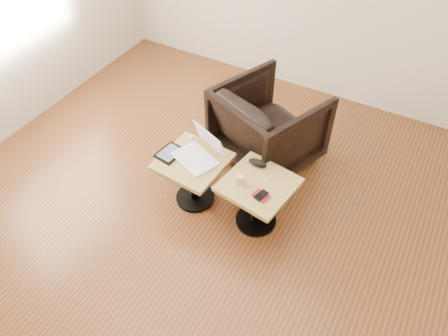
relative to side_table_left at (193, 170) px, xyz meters
The scene contains 11 objects.
room_shell 1.00m from the side_table_left, 49.30° to the right, with size 4.52×4.52×2.71m.
side_table_left is the anchor object (origin of this frame).
side_table_right 0.59m from the side_table_left, ahead, with size 0.60×0.60×0.48m.
laptop 0.18m from the side_table_left, 60.14° to the left, with size 0.45×0.44×0.25m.
tablet 0.24m from the side_table_left, behind, with size 0.21×0.25×0.02m.
charging_adapter 0.30m from the side_table_left, 126.02° to the left, with size 0.04×0.04×0.02m, color white.
glasses_case 0.55m from the side_table_left, 22.63° to the left, with size 0.16×0.07×0.05m, color black.
striped_cup 0.49m from the side_table_left, ahead, with size 0.06×0.06×0.08m, color pink.
earbuds_tangle 0.65m from the side_table_left, ahead, with size 0.07×0.05×0.01m.
phone_on_sleeve 0.68m from the side_table_left, ahead, with size 0.15×0.13×0.02m.
armchair 0.87m from the side_table_left, 68.27° to the left, with size 0.83×0.86×0.78m, color black.
Camera 1 is at (1.37, -2.00, 2.98)m, focal length 35.00 mm.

